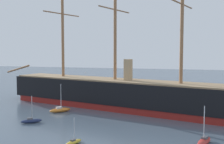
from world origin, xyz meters
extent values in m
cube|color=maroon|center=(-3.29, 45.85, 0.79)|extent=(60.55, 24.63, 1.57)
cube|color=black|center=(-3.29, 45.85, 4.37)|extent=(63.07, 25.65, 5.61)
ellipsoid|color=black|center=(-31.16, 53.47, 3.59)|extent=(13.14, 11.16, 7.18)
cube|color=#9E7F5B|center=(-3.29, 45.85, 7.35)|extent=(61.66, 24.59, 0.34)
cylinder|color=#936642|center=(-19.95, 50.41, 21.76)|extent=(0.79, 0.79, 29.16)
cylinder|color=#936642|center=(-19.95, 50.41, 25.26)|extent=(4.28, 14.62, 0.31)
cylinder|color=#936642|center=(-3.29, 45.85, 21.76)|extent=(0.79, 0.79, 29.16)
cylinder|color=#936642|center=(-3.29, 45.85, 25.26)|extent=(4.28, 14.62, 0.31)
cylinder|color=#936642|center=(13.38, 41.30, 21.76)|extent=(0.79, 0.79, 29.16)
cylinder|color=#936642|center=(13.38, 41.30, 25.26)|extent=(4.28, 14.62, 0.31)
cylinder|color=#936642|center=(-37.96, 55.33, 9.00)|extent=(9.73, 3.16, 2.99)
cylinder|color=tan|center=(0.35, 44.86, 9.98)|extent=(2.24, 2.24, 5.61)
ellipsoid|color=gold|center=(-2.46, 16.54, 0.31)|extent=(2.19, 3.43, 0.63)
cube|color=#4C4C51|center=(-2.52, 16.39, 0.67)|extent=(0.82, 0.97, 0.33)
cylinder|color=silver|center=(-2.39, 16.69, 2.40)|extent=(0.08, 0.08, 3.79)
ellipsoid|color=#1E284C|center=(-16.24, 26.64, 0.41)|extent=(4.30, 3.59, 0.83)
cube|color=#4C4C51|center=(-16.42, 26.51, 0.88)|extent=(1.30, 1.22, 0.44)
cylinder|color=silver|center=(-16.07, 26.77, 3.16)|extent=(0.11, 0.11, 5.00)
ellipsoid|color=#B22D28|center=(17.83, 22.04, 0.46)|extent=(3.03, 5.02, 0.92)
cube|color=#4C4C51|center=(17.91, 22.27, 0.97)|extent=(1.16, 1.41, 0.48)
cylinder|color=silver|center=(17.75, 21.82, 3.50)|extent=(0.12, 0.12, 5.54)
ellipsoid|color=orange|center=(-14.98, 37.71, 0.50)|extent=(4.79, 4.92, 1.00)
cube|color=beige|center=(-15.16, 37.52, 1.07)|extent=(1.54, 1.56, 0.53)
cylinder|color=silver|center=(-14.79, 37.90, 3.84)|extent=(0.13, 0.13, 6.07)
ellipsoid|color=#B22D28|center=(21.84, 39.27, 0.21)|extent=(1.53, 1.97, 0.43)
cube|color=beige|center=(21.84, 39.27, 0.37)|extent=(0.67, 0.45, 0.07)
ellipsoid|color=#236670|center=(-29.48, 55.90, 0.42)|extent=(1.96, 3.75, 0.83)
cube|color=#B2ADA3|center=(-29.51, 55.66, 1.09)|extent=(1.11, 1.21, 0.83)
ellipsoid|color=silver|center=(-7.46, 35.42, 9.97)|extent=(0.34, 0.23, 0.11)
sphere|color=silver|center=(-7.64, 35.34, 9.98)|extent=(0.09, 0.09, 0.09)
cube|color=#ADA89E|center=(-7.31, 35.10, 9.99)|extent=(0.37, 0.60, 0.13)
cube|color=#ADA89E|center=(-7.62, 35.75, 9.99)|extent=(0.37, 0.60, 0.13)
camera|label=1|loc=(15.53, -25.56, 15.25)|focal=46.22mm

